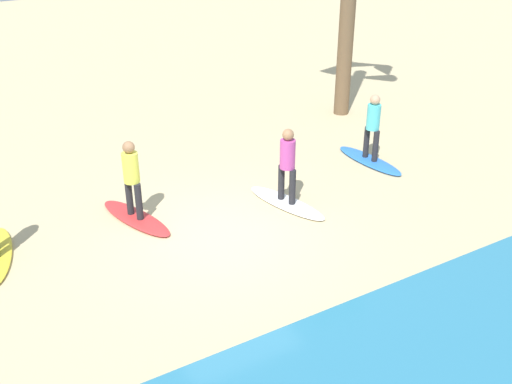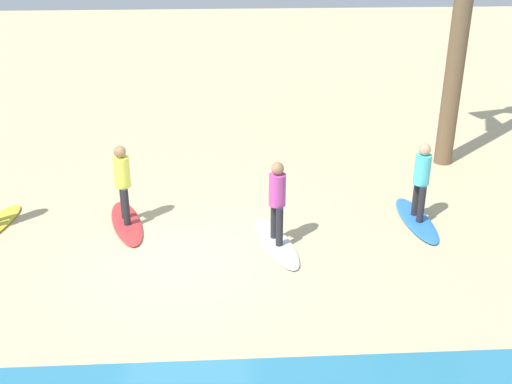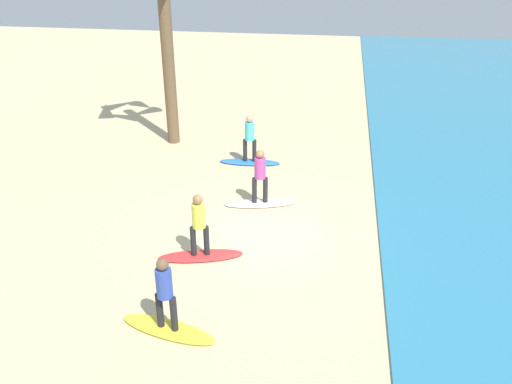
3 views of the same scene
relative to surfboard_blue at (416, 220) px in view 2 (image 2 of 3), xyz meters
The scene contains 7 objects.
ground_plane 4.91m from the surfboard_blue, 14.18° to the left, with size 60.00×60.00×0.00m, color #CCB789.
surfboard_blue is the anchor object (origin of this frame).
surfer_blue 0.99m from the surfboard_blue, ahead, with size 0.32×0.46×1.64m.
surfboard_white 3.10m from the surfboard_blue, 15.19° to the left, with size 2.10×0.56×0.09m, color white.
surfer_white 3.25m from the surfboard_blue, 15.19° to the left, with size 0.32×0.45×1.64m.
surfboard_red 6.00m from the surfboard_blue, ahead, with size 2.10×0.56×0.09m, color red.
surfer_red 6.08m from the surfboard_blue, ahead, with size 0.32×0.45×1.64m.
Camera 2 is at (-0.77, 10.29, 6.08)m, focal length 44.44 mm.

